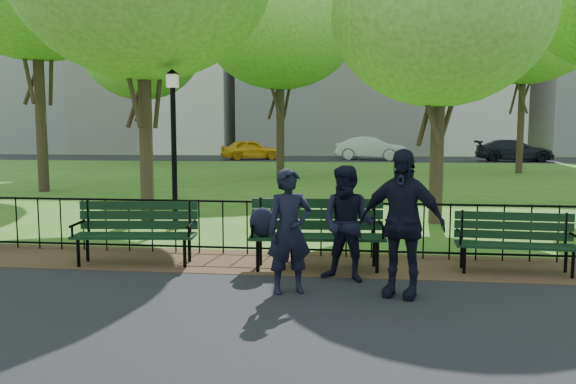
# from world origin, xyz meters

# --- Properties ---
(ground) EXTENTS (120.00, 120.00, 0.00)m
(ground) POSITION_xyz_m (0.00, 0.00, 0.00)
(ground) COLOR #33641A
(dirt_strip) EXTENTS (60.00, 1.60, 0.01)m
(dirt_strip) POSITION_xyz_m (0.00, 1.50, 0.01)
(dirt_strip) COLOR #342815
(dirt_strip) RESTS_ON ground
(far_street) EXTENTS (70.00, 9.00, 0.01)m
(far_street) POSITION_xyz_m (0.00, 35.00, 0.01)
(far_street) COLOR black
(far_street) RESTS_ON ground
(iron_fence) EXTENTS (24.06, 0.06, 1.00)m
(iron_fence) POSITION_xyz_m (0.00, 2.00, 0.50)
(iron_fence) COLOR black
(iron_fence) RESTS_ON ground
(apartment_west) EXTENTS (22.00, 15.00, 26.00)m
(apartment_west) POSITION_xyz_m (-22.00, 48.00, 13.00)
(apartment_west) COLOR silver
(apartment_west) RESTS_ON ground
(park_bench_main) EXTENTS (1.99, 0.75, 1.10)m
(park_bench_main) POSITION_xyz_m (-0.46, 1.17, 0.66)
(park_bench_main) COLOR black
(park_bench_main) RESTS_ON ground
(park_bench_left_a) EXTENTS (1.86, 0.75, 1.03)m
(park_bench_left_a) POSITION_xyz_m (-2.95, 1.21, 0.59)
(park_bench_left_a) COLOR black
(park_bench_left_a) RESTS_ON ground
(park_bench_right_a) EXTENTS (1.66, 0.61, 0.93)m
(park_bench_right_a) POSITION_xyz_m (2.59, 1.35, 0.53)
(park_bench_right_a) COLOR black
(park_bench_right_a) RESTS_ON ground
(lamppost) EXTENTS (0.29, 0.29, 3.27)m
(lamppost) POSITION_xyz_m (-3.38, 4.35, 1.78)
(lamppost) COLOR black
(lamppost) RESTS_ON ground
(tree_near_e) EXTENTS (4.65, 4.65, 6.48)m
(tree_near_e) POSITION_xyz_m (2.08, 5.70, 4.50)
(tree_near_e) COLOR #2D2116
(tree_near_e) RESTS_ON ground
(tree_far_c) EXTENTS (7.01, 7.01, 9.78)m
(tree_far_c) POSITION_xyz_m (-2.99, 17.63, 6.79)
(tree_far_c) COLOR #2D2116
(tree_far_c) RESTS_ON ground
(tree_far_e) EXTENTS (7.81, 7.81, 10.88)m
(tree_far_e) POSITION_xyz_m (8.14, 21.40, 7.56)
(tree_far_e) COLOR #2D2116
(tree_far_e) RESTS_ON ground
(tree_far_w) EXTENTS (7.24, 7.24, 10.09)m
(tree_far_w) POSITION_xyz_m (-12.69, 26.45, 7.01)
(tree_far_w) COLOR #2D2116
(tree_far_w) RESTS_ON ground
(person_left) EXTENTS (0.66, 0.54, 1.54)m
(person_left) POSITION_xyz_m (-0.46, -0.07, 0.78)
(person_left) COLOR black
(person_left) RESTS_ON asphalt_path
(person_mid) EXTENTS (0.84, 0.60, 1.55)m
(person_mid) POSITION_xyz_m (0.24, 0.58, 0.79)
(person_mid) COLOR black
(person_mid) RESTS_ON asphalt_path
(person_right) EXTENTS (1.13, 0.77, 1.79)m
(person_right) POSITION_xyz_m (0.89, -0.04, 0.91)
(person_right) COLOR black
(person_right) RESTS_ON asphalt_path
(taxi) EXTENTS (4.56, 3.22, 1.44)m
(taxi) POSITION_xyz_m (-7.21, 32.81, 0.73)
(taxi) COLOR #E9A913
(taxi) RESTS_ON far_street
(sedan_silver) EXTENTS (5.26, 2.92, 1.64)m
(sedan_silver) POSITION_xyz_m (1.41, 33.46, 0.83)
(sedan_silver) COLOR #B3B6BB
(sedan_silver) RESTS_ON far_street
(sedan_dark) EXTENTS (5.14, 2.31, 1.46)m
(sedan_dark) POSITION_xyz_m (10.88, 32.63, 0.74)
(sedan_dark) COLOR black
(sedan_dark) RESTS_ON far_street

